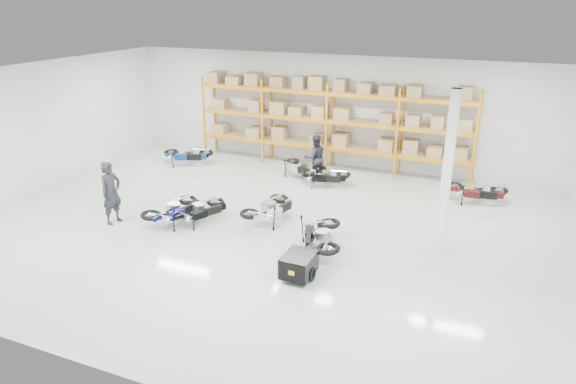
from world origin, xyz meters
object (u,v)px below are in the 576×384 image
at_px(moto_black_far_left, 199,207).
at_px(moto_back_d, 478,188).
at_px(moto_touring_right, 320,232).
at_px(trailer, 299,265).
at_px(moto_back_b, 302,164).
at_px(moto_back_c, 325,173).
at_px(person_left, 111,193).
at_px(moto_back_a, 187,152).
at_px(person_back, 315,158).
at_px(moto_blue_centre, 174,206).
at_px(moto_silver_left, 271,205).

bearing_deg(moto_black_far_left, moto_back_d, -119.48).
distance_m(moto_touring_right, trailer, 1.61).
distance_m(moto_back_b, moto_back_c, 1.31).
bearing_deg(moto_back_c, person_left, 124.66).
bearing_deg(moto_black_far_left, trailer, -178.27).
height_order(moto_back_a, moto_back_c, moto_back_a).
distance_m(moto_black_far_left, moto_back_d, 9.38).
relative_size(moto_black_far_left, person_back, 0.96).
distance_m(moto_back_a, moto_back_d, 11.51).
relative_size(moto_black_far_left, moto_back_c, 1.07).
xyz_separation_m(moto_touring_right, moto_back_a, (-7.75, 5.32, -0.03)).
distance_m(trailer, moto_back_a, 10.39).
distance_m(moto_blue_centre, trailer, 5.10).
xyz_separation_m(trailer, moto_back_c, (-1.57, 6.67, 0.11)).
height_order(moto_silver_left, moto_touring_right, moto_touring_right).
relative_size(moto_touring_right, trailer, 1.24).
xyz_separation_m(moto_black_far_left, moto_back_c, (2.55, 4.66, -0.03)).
bearing_deg(trailer, moto_silver_left, 126.81).
bearing_deg(trailer, moto_blue_centre, 161.90).
height_order(moto_touring_right, moto_back_a, moto_touring_right).
bearing_deg(moto_back_a, moto_back_c, -111.00).
relative_size(moto_back_b, moto_back_d, 0.98).
height_order(moto_black_far_left, moto_back_c, moto_black_far_left).
xyz_separation_m(moto_blue_centre, moto_back_b, (2.08, 5.59, -0.04)).
relative_size(moto_touring_right, moto_back_b, 1.12).
height_order(moto_black_far_left, person_left, person_left).
relative_size(moto_back_a, moto_back_c, 1.13).
distance_m(trailer, moto_back_c, 6.86).
bearing_deg(trailer, moto_back_d, 63.27).
xyz_separation_m(moto_black_far_left, trailer, (4.12, -2.01, -0.15)).
xyz_separation_m(moto_back_b, person_back, (0.59, -0.16, 0.38)).
xyz_separation_m(moto_touring_right, person_back, (-2.14, 5.51, 0.31)).
bearing_deg(moto_blue_centre, moto_back_b, -97.76).
distance_m(moto_touring_right, moto_back_b, 6.30).
bearing_deg(moto_back_a, person_left, 172.40).
xyz_separation_m(moto_blue_centre, moto_touring_right, (4.81, -0.09, 0.03)).
bearing_deg(moto_back_b, moto_silver_left, -151.26).
distance_m(moto_blue_centre, moto_touring_right, 4.81).
xyz_separation_m(moto_silver_left, moto_back_d, (5.85, 4.17, -0.03)).
xyz_separation_m(moto_silver_left, moto_back_a, (-5.66, 3.99, -0.01)).
bearing_deg(person_back, moto_back_a, -36.91).
bearing_deg(moto_touring_right, moto_back_c, 90.20).
height_order(moto_back_d, person_left, person_left).
xyz_separation_m(moto_back_a, moto_back_c, (6.18, -0.24, -0.06)).
relative_size(moto_touring_right, person_left, 0.97).
bearing_deg(trailer, person_back, 107.94).
height_order(moto_blue_centre, moto_back_b, moto_blue_centre).
xyz_separation_m(moto_silver_left, moto_touring_right, (2.09, -1.33, 0.02)).
height_order(trailer, moto_back_d, moto_back_d).
relative_size(moto_silver_left, person_back, 1.02).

